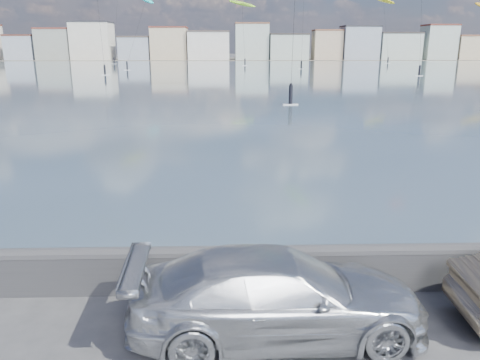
{
  "coord_description": "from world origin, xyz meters",
  "views": [
    {
      "loc": [
        0.69,
        -6.65,
        5.25
      ],
      "look_at": [
        1.0,
        4.0,
        2.2
      ],
      "focal_mm": 35.0,
      "sensor_mm": 36.0,
      "label": 1
    }
  ],
  "objects": [
    {
      "name": "bay_water",
      "position": [
        0.0,
        91.5,
        0.01
      ],
      "size": [
        500.0,
        177.0,
        0.0
      ],
      "primitive_type": "cube",
      "color": "#2E4250",
      "rests_on": "ground"
    },
    {
      "name": "far_shore_strip",
      "position": [
        0.0,
        200.0,
        0.01
      ],
      "size": [
        500.0,
        60.0,
        0.0
      ],
      "primitive_type": "cube",
      "color": "#4C473D",
      "rests_on": "ground"
    },
    {
      "name": "seawall",
      "position": [
        0.0,
        2.7,
        0.58
      ],
      "size": [
        400.0,
        0.36,
        1.08
      ],
      "color": "#28282B",
      "rests_on": "ground"
    },
    {
      "name": "far_buildings",
      "position": [
        1.31,
        186.0,
        6.03
      ],
      "size": [
        240.79,
        13.26,
        14.6
      ],
      "color": "beige",
      "rests_on": "ground"
    },
    {
      "name": "car_silver",
      "position": [
        1.62,
        1.1,
        0.81
      ],
      "size": [
        5.65,
        2.51,
        1.61
      ],
      "primitive_type": "imported",
      "rotation": [
        0.0,
        0.0,
        1.62
      ],
      "color": "silver",
      "rests_on": "ground"
    },
    {
      "name": "kitesurfer_6",
      "position": [
        5.44,
        134.92,
        16.65
      ],
      "size": [
        8.81,
        10.91,
        18.5
      ],
      "color": "#8CD826",
      "rests_on": "ground"
    },
    {
      "name": "kitesurfer_8",
      "position": [
        -18.58,
        114.21,
        15.7
      ],
      "size": [
        6.81,
        15.77,
        17.49
      ],
      "color": "#19BFBF",
      "rests_on": "ground"
    },
    {
      "name": "kitesurfer_11",
      "position": [
        50.97,
        150.26,
        18.99
      ],
      "size": [
        7.23,
        10.04,
        21.33
      ],
      "color": "yellow",
      "rests_on": "ground"
    }
  ]
}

